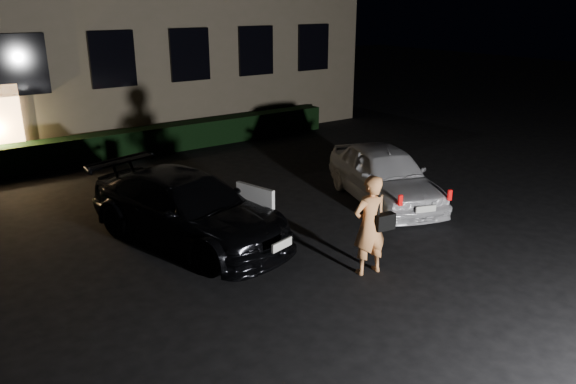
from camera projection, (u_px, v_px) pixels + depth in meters
ground at (346, 288)px, 9.70m from camera, size 80.00×80.00×0.00m
hedge at (126, 144)px, 17.64m from camera, size 15.00×0.70×0.85m
sedan at (188, 208)px, 11.41m from camera, size 3.13×5.16×1.40m
hatch at (385, 174)px, 13.64m from camera, size 2.92×4.42×1.40m
man at (370, 225)px, 9.96m from camera, size 0.78×0.53×1.85m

